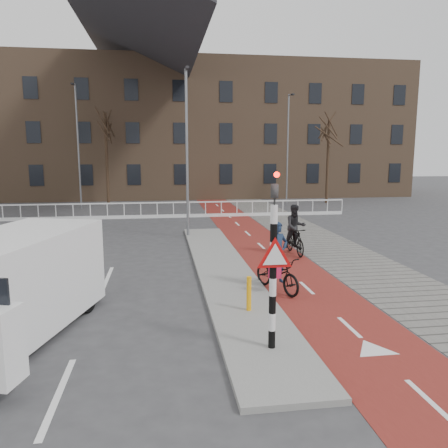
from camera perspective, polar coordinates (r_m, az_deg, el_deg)
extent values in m
plane|color=#38383A|center=(11.12, 6.67, -11.74)|extent=(120.00, 120.00, 0.00)
cube|color=maroon|center=(20.85, 3.64, -1.74)|extent=(2.50, 60.00, 0.01)
cube|color=slate|center=(21.59, 10.93, -1.51)|extent=(3.00, 60.00, 0.01)
cube|color=gray|center=(14.70, 0.01, -6.18)|extent=(1.80, 16.00, 0.12)
cylinder|color=black|center=(8.65, 6.40, -7.02)|extent=(0.14, 0.14, 2.88)
imported|color=black|center=(8.32, 6.63, 5.23)|extent=(0.13, 0.16, 0.80)
cylinder|color=#FF0C05|center=(8.18, 6.91, 6.42)|extent=(0.11, 0.02, 0.11)
cylinder|color=#F9A90D|center=(10.91, 3.27, -9.06)|extent=(0.12, 0.12, 0.86)
imported|color=black|center=(12.81, 6.96, -6.43)|extent=(1.38, 2.08, 1.03)
imported|color=#192944|center=(12.66, 7.02, -3.72)|extent=(0.77, 0.65, 1.80)
cube|color=#C01B45|center=(12.23, 6.66, -6.20)|extent=(0.36, 0.30, 0.37)
imported|color=black|center=(17.43, 9.24, -2.14)|extent=(0.64, 1.88, 1.11)
imported|color=black|center=(17.33, 9.29, -0.34)|extent=(0.89, 0.71, 1.74)
cube|color=white|center=(10.42, -26.55, -7.19)|extent=(3.46, 5.59, 2.09)
cube|color=#267F1B|center=(10.16, -20.82, -7.80)|extent=(0.95, 3.21, 0.55)
cylinder|color=black|center=(12.54, -25.04, -8.37)|extent=(0.45, 0.77, 0.73)
cylinder|color=black|center=(11.68, -17.64, -9.19)|extent=(0.45, 0.77, 0.73)
cube|color=silver|center=(27.29, -12.95, 2.66)|extent=(28.00, 0.08, 0.08)
cube|color=silver|center=(27.40, -12.89, 0.89)|extent=(28.00, 0.10, 0.20)
cube|color=#7F6047|center=(42.08, -8.76, 11.91)|extent=(46.00, 10.00, 12.00)
cylinder|color=black|center=(35.98, -15.07, 8.25)|extent=(0.25, 0.25, 7.07)
cylinder|color=black|center=(35.91, 13.40, 7.88)|extent=(0.22, 0.22, 6.52)
cylinder|color=slate|center=(20.44, -4.86, 8.89)|extent=(0.12, 0.12, 7.71)
cylinder|color=slate|center=(32.97, -18.49, 9.44)|extent=(0.12, 0.12, 8.70)
cylinder|color=slate|center=(33.87, 8.30, 9.46)|extent=(0.12, 0.12, 8.30)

